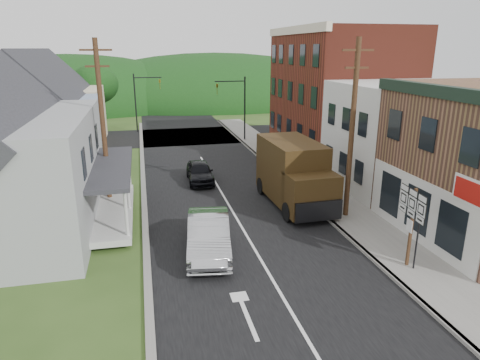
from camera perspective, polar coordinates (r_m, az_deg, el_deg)
ground at (r=18.28m, az=2.71°, el=-10.50°), size 120.00×120.00×0.00m
road at (r=27.30m, az=-2.93°, el=-0.95°), size 9.00×90.00×0.02m
cross_road at (r=43.63m, az=-6.90°, el=5.84°), size 60.00×9.00×0.02m
sidewalk_right at (r=27.08m, az=10.22°, el=-1.20°), size 2.80×55.00×0.15m
curb_right at (r=26.60m, az=7.54°, el=-1.42°), size 0.20×55.00×0.15m
curb_left at (r=25.03m, az=-12.66°, el=-2.93°), size 0.30×55.00×0.12m
storefront_white at (r=28.42m, az=21.08°, el=5.41°), size 8.00×7.00×6.50m
storefront_red at (r=36.35m, az=13.04°, el=11.24°), size 8.00×12.00×10.00m
house_blue at (r=33.56m, az=-24.29°, el=7.46°), size 7.14×8.16×7.28m
house_cream at (r=42.43m, az=-22.76°, el=9.38°), size 7.14×8.16×7.28m
utility_pole_right at (r=21.90m, az=14.70°, el=6.54°), size 1.60×0.26×9.00m
utility_pole_left at (r=23.96m, az=-17.83°, el=7.16°), size 1.60×0.26×9.00m
traffic_signal_right at (r=40.32m, az=-0.34°, el=10.44°), size 2.87×0.20×6.00m
traffic_signal_left at (r=46.31m, az=-12.95°, el=10.89°), size 2.87×0.20×6.00m
tree_left_d at (r=47.92m, az=-18.80°, el=11.98°), size 4.80×4.80×6.94m
forested_ridge at (r=71.21m, az=-9.44°, el=10.10°), size 90.00×30.00×16.00m
silver_sedan at (r=18.48m, az=-4.20°, el=-7.37°), size 2.42×5.20×1.65m
dark_sedan at (r=28.26m, az=-5.38°, el=1.07°), size 1.74×4.07×1.37m
delivery_van at (r=23.88m, az=7.28°, el=0.80°), size 2.83×6.48×3.58m
route_sign_cluster at (r=17.91m, az=21.91°, el=-4.51°), size 0.24×1.85×3.24m
warning_sign at (r=17.83m, az=22.68°, el=-5.61°), size 0.20×0.78×2.87m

